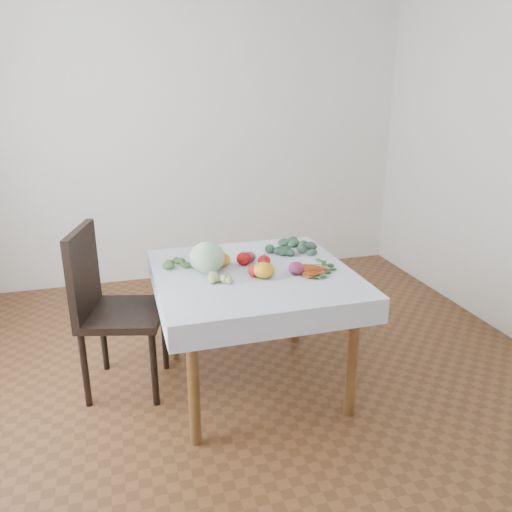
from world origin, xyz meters
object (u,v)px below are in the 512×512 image
at_px(table, 253,288).
at_px(heirloom_back, 221,260).
at_px(carrot_bunch, 316,269).
at_px(cabbage, 207,258).
at_px(chair, 106,300).

relative_size(table, heirloom_back, 8.48).
xyz_separation_m(table, carrot_bunch, (0.35, -0.10, 0.12)).
height_order(table, cabbage, cabbage).
relative_size(cabbage, carrot_bunch, 0.96).
bearing_deg(chair, carrot_bunch, -14.96).
relative_size(table, carrot_bunch, 4.79).
height_order(chair, heirloom_back, chair).
xyz_separation_m(chair, cabbage, (0.58, -0.16, 0.26)).
bearing_deg(carrot_bunch, table, 164.20).
bearing_deg(heirloom_back, table, -40.69).
height_order(cabbage, carrot_bunch, cabbage).
relative_size(chair, carrot_bunch, 4.88).
xyz_separation_m(table, cabbage, (-0.26, 0.06, 0.19)).
xyz_separation_m(cabbage, carrot_bunch, (0.61, -0.16, -0.08)).
relative_size(heirloom_back, carrot_bunch, 0.57).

